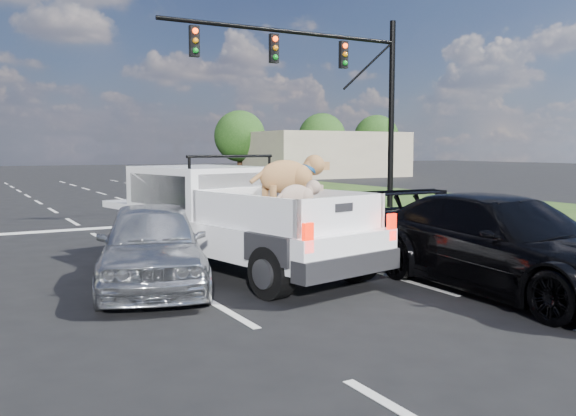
# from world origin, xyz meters

# --- Properties ---
(ground) EXTENTS (160.00, 160.00, 0.00)m
(ground) POSITION_xyz_m (0.00, 0.00, 0.00)
(ground) COLOR black
(ground) RESTS_ON ground
(road_markings) EXTENTS (17.75, 60.00, 0.01)m
(road_markings) POSITION_xyz_m (0.00, 6.56, 0.01)
(road_markings) COLOR silver
(road_markings) RESTS_ON ground
(grass_shoulder_right) EXTENTS (8.00, 60.00, 0.06)m
(grass_shoulder_right) POSITION_xyz_m (13.00, 6.00, 0.03)
(grass_shoulder_right) COLOR #1E4214
(grass_shoulder_right) RESTS_ON ground
(traffic_signal) EXTENTS (9.11, 0.31, 7.00)m
(traffic_signal) POSITION_xyz_m (7.20, 10.50, 4.73)
(traffic_signal) COLOR black
(traffic_signal) RESTS_ON ground
(building_right) EXTENTS (12.00, 7.00, 3.60)m
(building_right) POSITION_xyz_m (22.00, 34.00, 1.80)
(building_right) COLOR tan
(building_right) RESTS_ON ground
(tree_far_d) EXTENTS (4.20, 4.20, 5.40)m
(tree_far_d) POSITION_xyz_m (16.00, 38.00, 3.29)
(tree_far_d) COLOR #332114
(tree_far_d) RESTS_ON ground
(tree_far_e) EXTENTS (4.20, 4.20, 5.40)m
(tree_far_e) POSITION_xyz_m (24.00, 38.00, 3.29)
(tree_far_e) COLOR #332114
(tree_far_e) RESTS_ON ground
(tree_far_f) EXTENTS (4.20, 4.20, 5.40)m
(tree_far_f) POSITION_xyz_m (30.00, 38.00, 3.29)
(tree_far_f) COLOR #332114
(tree_far_f) RESTS_ON ground
(pickup_truck) EXTENTS (3.20, 6.08, 2.17)m
(pickup_truck) POSITION_xyz_m (-0.40, 2.70, 1.02)
(pickup_truck) COLOR black
(pickup_truck) RESTS_ON ground
(silver_sedan) EXTENTS (2.79, 4.48, 1.42)m
(silver_sedan) POSITION_xyz_m (-2.20, 1.99, 0.71)
(silver_sedan) COLOR #B2B5B9
(silver_sedan) RESTS_ON ground
(black_coupe) EXTENTS (2.23, 5.32, 1.54)m
(black_coupe) POSITION_xyz_m (2.59, -1.09, 0.77)
(black_coupe) COLOR black
(black_coupe) RESTS_ON ground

